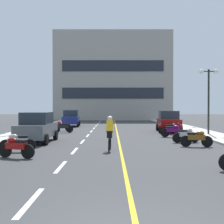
# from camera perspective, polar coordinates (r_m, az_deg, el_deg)

# --- Properties ---
(ground_plane) EXTENTS (140.00, 140.00, 0.00)m
(ground_plane) POSITION_cam_1_polar(r_m,az_deg,el_deg) (25.84, 0.64, -3.83)
(ground_plane) COLOR #38383A
(curb_left) EXTENTS (2.40, 72.00, 0.12)m
(curb_left) POSITION_cam_1_polar(r_m,az_deg,el_deg) (29.67, -13.47, -3.13)
(curb_left) COLOR #B7B2A8
(curb_left) RESTS_ON ground
(curb_right) EXTENTS (2.40, 72.00, 0.12)m
(curb_right) POSITION_cam_1_polar(r_m,az_deg,el_deg) (29.75, 14.62, -3.13)
(curb_right) COLOR #B7B2A8
(curb_right) RESTS_ON ground
(lane_dash_0) EXTENTS (0.14, 2.20, 0.01)m
(lane_dash_0) POSITION_cam_1_polar(r_m,az_deg,el_deg) (7.30, -14.81, -15.93)
(lane_dash_0) COLOR silver
(lane_dash_0) RESTS_ON ground
(lane_dash_1) EXTENTS (0.14, 2.20, 0.01)m
(lane_dash_1) POSITION_cam_1_polar(r_m,az_deg,el_deg) (11.11, -9.36, -10.09)
(lane_dash_1) COLOR silver
(lane_dash_1) RESTS_ON ground
(lane_dash_2) EXTENTS (0.14, 2.20, 0.01)m
(lane_dash_2) POSITION_cam_1_polar(r_m,az_deg,el_deg) (15.01, -6.79, -7.22)
(lane_dash_2) COLOR silver
(lane_dash_2) RESTS_ON ground
(lane_dash_3) EXTENTS (0.14, 2.20, 0.01)m
(lane_dash_3) POSITION_cam_1_polar(r_m,az_deg,el_deg) (18.96, -5.30, -5.53)
(lane_dash_3) COLOR silver
(lane_dash_3) RESTS_ON ground
(lane_dash_4) EXTENTS (0.14, 2.20, 0.01)m
(lane_dash_4) POSITION_cam_1_polar(r_m,az_deg,el_deg) (22.92, -4.33, -4.42)
(lane_dash_4) COLOR silver
(lane_dash_4) RESTS_ON ground
(lane_dash_5) EXTENTS (0.14, 2.20, 0.01)m
(lane_dash_5) POSITION_cam_1_polar(r_m,az_deg,el_deg) (26.90, -3.65, -3.64)
(lane_dash_5) COLOR silver
(lane_dash_5) RESTS_ON ground
(lane_dash_6) EXTENTS (0.14, 2.20, 0.01)m
(lane_dash_6) POSITION_cam_1_polar(r_m,az_deg,el_deg) (30.88, -3.15, -3.06)
(lane_dash_6) COLOR silver
(lane_dash_6) RESTS_ON ground
(lane_dash_7) EXTENTS (0.14, 2.20, 0.01)m
(lane_dash_7) POSITION_cam_1_polar(r_m,az_deg,el_deg) (34.86, -2.76, -2.61)
(lane_dash_7) COLOR silver
(lane_dash_7) RESTS_ON ground
(lane_dash_8) EXTENTS (0.14, 2.20, 0.01)m
(lane_dash_8) POSITION_cam_1_polar(r_m,az_deg,el_deg) (38.85, -2.45, -2.26)
(lane_dash_8) COLOR silver
(lane_dash_8) RESTS_ON ground
(lane_dash_9) EXTENTS (0.14, 2.20, 0.01)m
(lane_dash_9) POSITION_cam_1_polar(r_m,az_deg,el_deg) (42.84, -2.20, -1.97)
(lane_dash_9) COLOR silver
(lane_dash_9) RESTS_ON ground
(lane_dash_10) EXTENTS (0.14, 2.20, 0.01)m
(lane_dash_10) POSITION_cam_1_polar(r_m,az_deg,el_deg) (46.83, -1.99, -1.73)
(lane_dash_10) COLOR silver
(lane_dash_10) RESTS_ON ground
(lane_dash_11) EXTENTS (0.14, 2.20, 0.01)m
(lane_dash_11) POSITION_cam_1_polar(r_m,az_deg,el_deg) (50.83, -1.81, -1.53)
(lane_dash_11) COLOR silver
(lane_dash_11) RESTS_ON ground
(centre_line_yellow) EXTENTS (0.12, 66.00, 0.01)m
(centre_line_yellow) POSITION_cam_1_polar(r_m,az_deg,el_deg) (28.83, 1.09, -3.34)
(centre_line_yellow) COLOR gold
(centre_line_yellow) RESTS_ON ground
(office_building) EXTENTS (19.76, 7.75, 14.90)m
(office_building) POSITION_cam_1_polar(r_m,az_deg,el_deg) (53.83, 0.40, 6.54)
(office_building) COLOR #9E998E
(office_building) RESTS_ON ground
(street_lamp_mid) EXTENTS (1.46, 0.36, 4.89)m
(street_lamp_mid) POSITION_cam_1_polar(r_m,az_deg,el_deg) (24.08, 17.92, 4.65)
(street_lamp_mid) COLOR black
(street_lamp_mid) RESTS_ON curb_right
(parked_car_near) EXTENTS (1.95, 4.22, 1.82)m
(parked_car_near) POSITION_cam_1_polar(r_m,az_deg,el_deg) (18.94, -13.65, -2.79)
(parked_car_near) COLOR black
(parked_car_near) RESTS_ON ground
(parked_car_mid) EXTENTS (2.14, 4.30, 1.82)m
(parked_car_mid) POSITION_cam_1_polar(r_m,az_deg,el_deg) (26.89, 10.81, -1.71)
(parked_car_mid) COLOR black
(parked_car_mid) RESTS_ON ground
(parked_car_far) EXTENTS (2.11, 4.29, 1.82)m
(parked_car_far) POSITION_cam_1_polar(r_m,az_deg,el_deg) (34.32, -7.44, -1.15)
(parked_car_far) COLOR black
(parked_car_far) RESTS_ON ground
(motorcycle_2) EXTENTS (1.65, 0.76, 0.92)m
(motorcycle_2) POSITION_cam_1_polar(r_m,az_deg,el_deg) (13.32, -17.31, -6.25)
(motorcycle_2) COLOR black
(motorcycle_2) RESTS_ON ground
(motorcycle_3) EXTENTS (1.70, 0.60, 0.92)m
(motorcycle_3) POSITION_cam_1_polar(r_m,az_deg,el_deg) (15.12, -17.09, -5.40)
(motorcycle_3) COLOR black
(motorcycle_3) RESTS_ON ground
(motorcycle_4) EXTENTS (1.69, 0.62, 0.92)m
(motorcycle_4) POSITION_cam_1_polar(r_m,az_deg,el_deg) (16.87, 15.83, -4.75)
(motorcycle_4) COLOR black
(motorcycle_4) RESTS_ON ground
(motorcycle_5) EXTENTS (1.69, 0.63, 0.92)m
(motorcycle_5) POSITION_cam_1_polar(r_m,az_deg,el_deg) (18.73, 13.98, -4.19)
(motorcycle_5) COLOR black
(motorcycle_5) RESTS_ON ground
(motorcycle_6) EXTENTS (1.70, 0.60, 0.92)m
(motorcycle_6) POSITION_cam_1_polar(r_m,az_deg,el_deg) (21.89, 11.63, -3.45)
(motorcycle_6) COLOR black
(motorcycle_6) RESTS_ON ground
(motorcycle_7) EXTENTS (1.65, 0.76, 0.92)m
(motorcycle_7) POSITION_cam_1_polar(r_m,az_deg,el_deg) (24.07, 11.32, -3.07)
(motorcycle_7) COLOR black
(motorcycle_7) RESTS_ON ground
(motorcycle_8) EXTENTS (1.66, 0.75, 0.92)m
(motorcycle_8) POSITION_cam_1_polar(r_m,az_deg,el_deg) (25.63, -8.96, -2.82)
(motorcycle_8) COLOR black
(motorcycle_8) RESTS_ON ground
(motorcycle_9) EXTENTS (1.70, 0.60, 0.92)m
(motorcycle_9) POSITION_cam_1_polar(r_m,az_deg,el_deg) (27.75, -9.13, -2.54)
(motorcycle_9) COLOR black
(motorcycle_9) RESTS_ON ground
(cyclist_rider) EXTENTS (0.42, 1.77, 1.71)m
(cyclist_rider) POSITION_cam_1_polar(r_m,az_deg,el_deg) (14.75, -0.19, -3.90)
(cyclist_rider) COLOR black
(cyclist_rider) RESTS_ON ground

